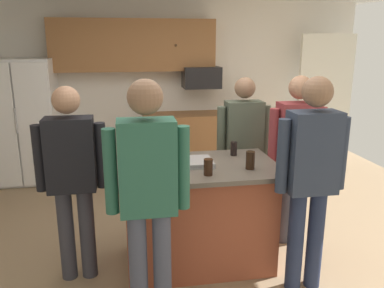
# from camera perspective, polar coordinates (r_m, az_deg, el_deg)

# --- Properties ---
(floor) EXTENTS (7.04, 7.04, 0.00)m
(floor) POSITION_cam_1_polar(r_m,az_deg,el_deg) (3.95, -0.32, -15.30)
(floor) COLOR #937A5B
(floor) RESTS_ON ground
(back_wall) EXTENTS (6.40, 0.10, 2.60)m
(back_wall) POSITION_cam_1_polar(r_m,az_deg,el_deg) (6.23, -4.65, 8.51)
(back_wall) COLOR white
(back_wall) RESTS_ON ground
(french_door_window_panel) EXTENTS (0.90, 0.06, 2.00)m
(french_door_window_panel) POSITION_cam_1_polar(r_m,az_deg,el_deg) (6.63, 18.85, 6.41)
(french_door_window_panel) COLOR white
(french_door_window_panel) RESTS_ON ground
(cabinet_run_upper) EXTENTS (2.40, 0.38, 0.75)m
(cabinet_run_upper) POSITION_cam_1_polar(r_m,az_deg,el_deg) (5.97, -8.54, 14.14)
(cabinet_run_upper) COLOR #936038
(cabinet_run_lower) EXTENTS (1.80, 0.63, 0.90)m
(cabinet_run_lower) POSITION_cam_1_polar(r_m,az_deg,el_deg) (6.15, 1.36, 0.42)
(cabinet_run_lower) COLOR #936038
(cabinet_run_lower) RESTS_ON ground
(refrigerator) EXTENTS (0.92, 0.76, 1.76)m
(refrigerator) POSITION_cam_1_polar(r_m,az_deg,el_deg) (6.03, -23.49, 3.05)
(refrigerator) COLOR white
(refrigerator) RESTS_ON ground
(microwave_over_range) EXTENTS (0.56, 0.40, 0.32)m
(microwave_over_range) POSITION_cam_1_polar(r_m,az_deg,el_deg) (6.00, 1.38, 9.76)
(microwave_over_range) COLOR black
(kitchen_island) EXTENTS (1.41, 0.88, 0.94)m
(kitchen_island) POSITION_cam_1_polar(r_m,az_deg,el_deg) (3.56, 0.84, -10.25)
(kitchen_island) COLOR #9E4C33
(kitchen_island) RESTS_ON ground
(person_guest_left) EXTENTS (0.57, 0.22, 1.65)m
(person_guest_left) POSITION_cam_1_polar(r_m,az_deg,el_deg) (3.30, -17.22, -4.02)
(person_guest_left) COLOR #383842
(person_guest_left) RESTS_ON ground
(person_host_foreground) EXTENTS (0.57, 0.23, 1.76)m
(person_host_foreground) POSITION_cam_1_polar(r_m,az_deg,el_deg) (2.64, -6.48, -6.57)
(person_host_foreground) COLOR #4C5166
(person_host_foreground) RESTS_ON ground
(person_guest_by_door) EXTENTS (0.57, 0.23, 1.74)m
(person_guest_by_door) POSITION_cam_1_polar(r_m,az_deg,el_deg) (3.14, 17.07, -3.89)
(person_guest_by_door) COLOR #232D4C
(person_guest_by_door) RESTS_ON ground
(person_guest_right) EXTENTS (0.57, 0.22, 1.68)m
(person_guest_right) POSITION_cam_1_polar(r_m,az_deg,el_deg) (3.89, 15.04, -0.79)
(person_guest_right) COLOR #383842
(person_guest_right) RESTS_ON ground
(person_elder_center) EXTENTS (0.57, 0.22, 1.63)m
(person_elder_center) POSITION_cam_1_polar(r_m,az_deg,el_deg) (4.13, 7.51, 0.07)
(person_elder_center) COLOR tan
(person_elder_center) RESTS_ON ground
(glass_dark_ale) EXTENTS (0.08, 0.08, 0.15)m
(glass_dark_ale) POSITION_cam_1_polar(r_m,az_deg,el_deg) (3.31, 8.55, -2.37)
(glass_dark_ale) COLOR black
(glass_dark_ale) RESTS_ON kitchen_island
(mug_blue_stoneware) EXTENTS (0.12, 0.08, 0.10)m
(mug_blue_stoneware) POSITION_cam_1_polar(r_m,az_deg,el_deg) (3.48, -8.10, -1.93)
(mug_blue_stoneware) COLOR #4C6B99
(mug_blue_stoneware) RESTS_ON kitchen_island
(glass_pilsner) EXTENTS (0.07, 0.07, 0.13)m
(glass_pilsner) POSITION_cam_1_polar(r_m,az_deg,el_deg) (3.13, 2.39, -3.41)
(glass_pilsner) COLOR black
(glass_pilsner) RESTS_ON kitchen_island
(tumbler_amber) EXTENTS (0.06, 0.06, 0.13)m
(tumbler_amber) POSITION_cam_1_polar(r_m,az_deg,el_deg) (3.68, 6.14, -0.67)
(tumbler_amber) COLOR black
(tumbler_amber) RESTS_ON kitchen_island
(serving_tray) EXTENTS (0.44, 0.30, 0.04)m
(serving_tray) POSITION_cam_1_polar(r_m,az_deg,el_deg) (3.39, -0.74, -2.73)
(serving_tray) COLOR #B7B7BC
(serving_tray) RESTS_ON kitchen_island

